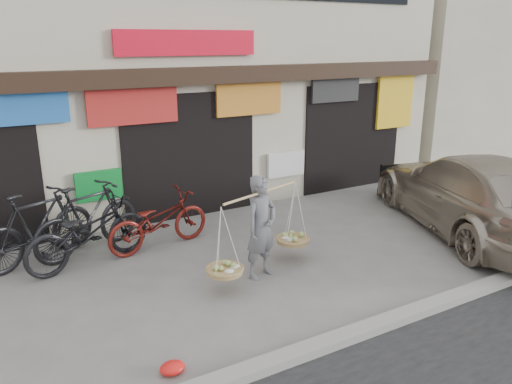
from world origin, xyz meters
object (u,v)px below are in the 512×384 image
street_vendor (261,231)px  bike_2 (159,221)px  bike_3 (37,227)px  bike_0 (88,232)px  suv (472,193)px  bike_1 (88,218)px

street_vendor → bike_2: street_vendor is taller
bike_2 → bike_3: 2.09m
bike_0 → bike_2: bike_0 is taller
bike_0 → suv: size_ratio=0.38×
street_vendor → suv: size_ratio=0.36×
bike_2 → suv: (5.85, -2.25, 0.26)m
bike_2 → bike_3: (-2.04, 0.43, 0.12)m
bike_1 → bike_3: (-0.85, 0.00, 0.00)m
street_vendor → bike_0: 3.01m
bike_3 → bike_2: bearing=-125.4°
street_vendor → bike_0: size_ratio=0.94×
street_vendor → suv: 4.79m
bike_0 → bike_2: 1.29m
bike_3 → street_vendor: bearing=-151.1°
bike_0 → bike_1: size_ratio=1.03×
street_vendor → bike_2: (-1.07, 1.96, -0.26)m
bike_0 → bike_3: 0.92m
street_vendor → bike_1: bearing=116.0°
street_vendor → bike_2: bearing=101.2°
bike_2 → bike_3: bearing=68.3°
bike_2 → suv: 6.27m
bike_0 → bike_3: bearing=39.9°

